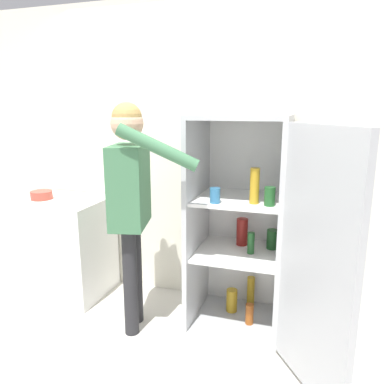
% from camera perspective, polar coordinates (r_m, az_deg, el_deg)
% --- Properties ---
extents(ground_plane, '(12.00, 12.00, 0.00)m').
position_cam_1_polar(ground_plane, '(2.80, -4.14, -24.03)').
color(ground_plane, beige).
extents(wall_back, '(7.00, 0.06, 2.55)m').
position_cam_1_polar(wall_back, '(3.19, 2.11, 5.59)').
color(wall_back, silver).
rests_on(wall_back, ground_plane).
extents(refrigerator, '(1.11, 1.22, 1.63)m').
position_cam_1_polar(refrigerator, '(2.76, 9.45, -5.80)').
color(refrigerator, '#B7BABC').
rests_on(refrigerator, ground_plane).
extents(person, '(0.73, 0.54, 1.71)m').
position_cam_1_polar(person, '(2.72, -9.31, 0.42)').
color(person, '#262628').
rests_on(person, ground_plane).
extents(counter, '(0.73, 0.61, 0.88)m').
position_cam_1_polar(counter, '(3.62, -18.69, -7.86)').
color(counter, white).
rests_on(counter, ground_plane).
extents(bowl, '(0.19, 0.19, 0.07)m').
position_cam_1_polar(bowl, '(3.56, -21.94, -0.44)').
color(bowl, '#B24738').
rests_on(bowl, counter).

